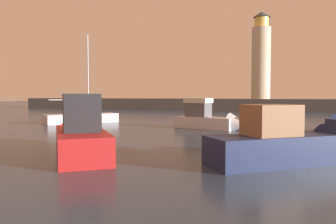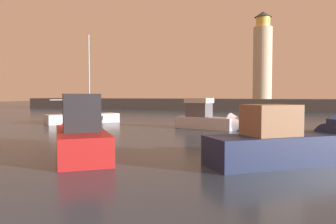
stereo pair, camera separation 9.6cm
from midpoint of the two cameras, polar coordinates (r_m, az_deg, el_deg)
The scene contains 7 objects.
ground_plane at distance 32.57m, azimuth 7.57°, elevation -2.04°, with size 220.00×220.00×0.00m, color #2D3D51.
breakwater at distance 61.97m, azimuth 12.99°, elevation 1.21°, with size 89.92×6.13×2.10m, color #423F3D.
lighthouse at distance 62.06m, azimuth 15.79°, elevation 8.85°, with size 3.26×3.26×15.29m.
motorboat_1 at distance 27.68m, azimuth 7.75°, elevation -1.26°, with size 6.56×3.56×2.85m.
motorboat_3 at distance 14.71m, azimuth 20.79°, elevation -5.03°, with size 6.78×5.88×2.68m.
motorboat_5 at distance 16.71m, azimuth -14.64°, elevation -3.86°, with size 6.26×7.30×3.18m.
sailboat_moored at distance 34.63m, azimuth -14.18°, elevation -0.99°, with size 6.01×6.84×8.79m.
Camera 2 is at (6.39, -2.01, 2.78)m, focal length 35.92 mm.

